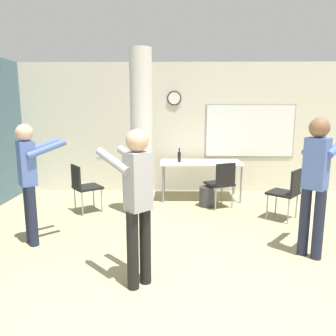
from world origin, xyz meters
TOP-DOWN VIEW (x-y plane):
  - wall_back at (0.03, 5.06)m, footprint 8.00×0.15m
  - support_pillar at (-0.66, 3.31)m, footprint 0.37×0.37m
  - folding_table at (0.44, 4.43)m, footprint 1.65×0.79m
  - bottle_on_table at (-0.00, 4.41)m, footprint 0.07×0.07m
  - waste_bin at (0.52, 3.86)m, footprint 0.29×0.29m
  - chair_mid_room at (1.77, 3.11)m, footprint 0.62×0.62m
  - chair_table_right at (0.77, 3.75)m, footprint 0.58×0.58m
  - chair_near_pillar at (-1.71, 3.46)m, footprint 0.62×0.62m
  - person_watching_back at (-2.05, 2.10)m, footprint 0.65×0.60m
  - person_playing_side at (1.62, 1.76)m, footprint 0.67×0.68m
  - person_playing_front at (-0.50, 1.04)m, footprint 0.64×0.64m

SIDE VIEW (x-z plane):
  - waste_bin at x=0.52m, z-range 0.00..0.38m
  - chair_mid_room at x=1.77m, z-range 0.08..0.95m
  - chair_table_right at x=0.77m, z-range 0.08..0.95m
  - chair_near_pillar at x=-1.71m, z-range 0.08..0.95m
  - folding_table at x=0.44m, z-range 0.33..1.09m
  - bottle_on_table at x=0.00m, z-range 0.73..1.01m
  - person_watching_back at x=-2.05m, z-range 0.15..1.79m
  - person_playing_front at x=-0.50m, z-range 0.15..1.80m
  - person_playing_side at x=1.62m, z-range 0.15..1.90m
  - wall_back at x=0.03m, z-range 0.00..2.80m
  - support_pillar at x=-0.66m, z-range 0.00..2.80m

